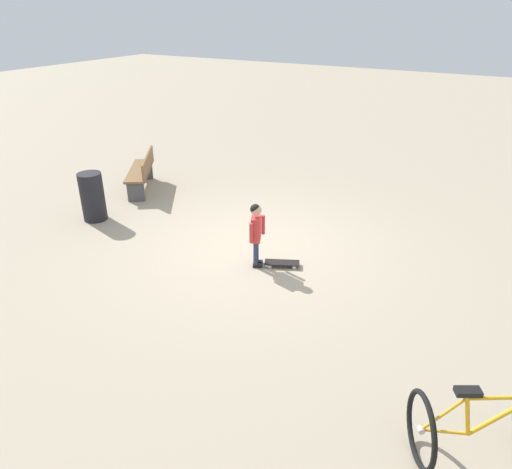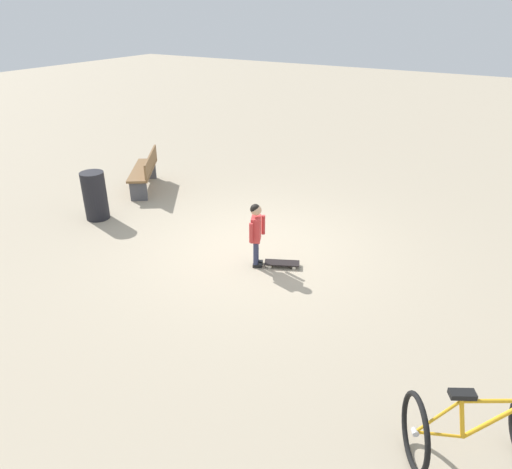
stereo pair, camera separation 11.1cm
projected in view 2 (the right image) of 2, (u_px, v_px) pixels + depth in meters
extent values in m
plane|color=tan|center=(255.00, 247.00, 8.12)|extent=(50.00, 50.00, 0.00)
cylinder|color=#2D3351|center=(256.00, 250.00, 7.50)|extent=(0.08, 0.08, 0.42)
cube|color=black|center=(258.00, 262.00, 7.59)|extent=(0.14, 0.17, 0.05)
cylinder|color=#2D3351|center=(256.00, 254.00, 7.40)|extent=(0.08, 0.08, 0.42)
cube|color=black|center=(258.00, 265.00, 7.49)|extent=(0.14, 0.17, 0.05)
cube|color=#D13838|center=(256.00, 229.00, 7.26)|extent=(0.28, 0.23, 0.40)
cylinder|color=#D13838|center=(263.00, 225.00, 7.39)|extent=(0.06, 0.06, 0.32)
cylinder|color=#D13838|center=(251.00, 233.00, 7.13)|extent=(0.06, 0.06, 0.32)
sphere|color=tan|center=(256.00, 210.00, 7.12)|extent=(0.17, 0.17, 0.17)
sphere|color=black|center=(255.00, 209.00, 7.12)|extent=(0.16, 0.16, 0.16)
cube|color=black|center=(282.00, 263.00, 7.49)|extent=(0.41, 0.58, 0.02)
cube|color=#B7B7BC|center=(294.00, 264.00, 7.48)|extent=(0.11, 0.07, 0.02)
cube|color=#B7B7BC|center=(270.00, 263.00, 7.51)|extent=(0.11, 0.07, 0.02)
cylinder|color=beige|center=(294.00, 263.00, 7.55)|extent=(0.05, 0.06, 0.06)
cylinder|color=beige|center=(294.00, 268.00, 7.42)|extent=(0.05, 0.06, 0.06)
cylinder|color=beige|center=(270.00, 262.00, 7.59)|extent=(0.05, 0.06, 0.06)
cylinder|color=beige|center=(270.00, 267.00, 7.45)|extent=(0.05, 0.06, 0.06)
torus|color=black|center=(415.00, 432.00, 4.18)|extent=(0.64, 0.39, 0.71)
cylinder|color=#B7B7BC|center=(415.00, 432.00, 4.18)|extent=(0.08, 0.08, 0.06)
cylinder|color=gold|center=(496.00, 419.00, 4.09)|extent=(0.29, 0.47, 0.48)
cylinder|color=gold|center=(496.00, 401.00, 4.00)|extent=(0.32, 0.53, 0.06)
cylinder|color=gold|center=(462.00, 418.00, 4.09)|extent=(0.10, 0.14, 0.48)
cylinder|color=gold|center=(439.00, 434.00, 4.19)|extent=(0.24, 0.39, 0.08)
cylinder|color=gold|center=(437.00, 417.00, 4.10)|extent=(0.20, 0.32, 0.40)
cube|color=black|center=(462.00, 394.00, 3.97)|extent=(0.19, 0.24, 0.05)
cube|color=brown|center=(143.00, 170.00, 10.46)|extent=(1.57, 1.26, 0.05)
cube|color=brown|center=(151.00, 161.00, 10.38)|extent=(1.35, 0.93, 0.32)
cube|color=#4C4C51|center=(148.00, 171.00, 11.20)|extent=(0.26, 0.34, 0.39)
cube|color=#4C4C51|center=(139.00, 192.00, 9.94)|extent=(0.26, 0.34, 0.39)
cylinder|color=black|center=(95.00, 196.00, 9.00)|extent=(0.45, 0.45, 0.94)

